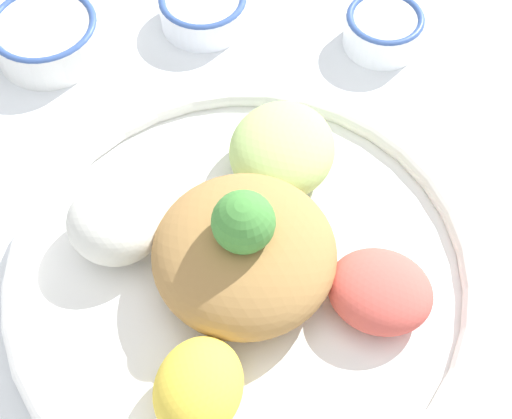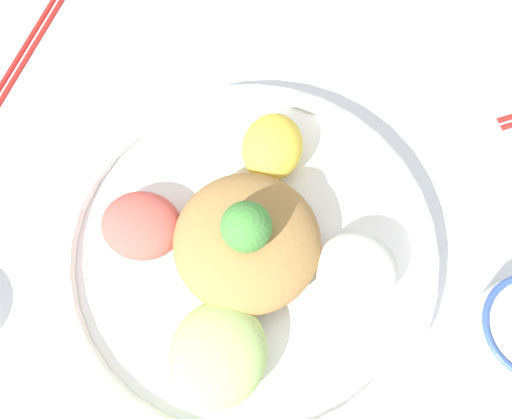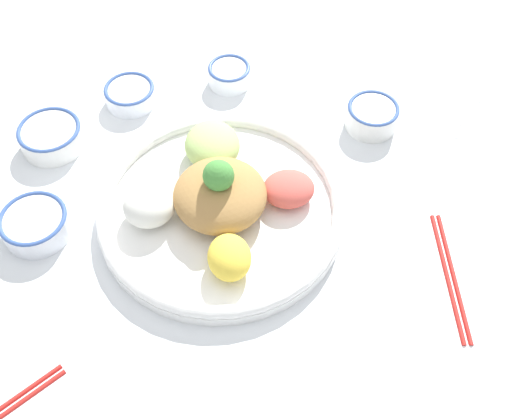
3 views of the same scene
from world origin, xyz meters
The scene contains 3 objects.
ground_plane centered at (0.00, 0.00, 0.00)m, with size 2.40×2.40×0.00m, color white.
salad_platter centered at (0.02, -0.01, 0.03)m, with size 0.40×0.40×0.13m.
chopsticks_pair_far centered at (-0.21, -0.30, 0.00)m, with size 0.22×0.09×0.01m.
Camera 2 is at (0.19, 0.01, 0.62)m, focal length 42.00 mm.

